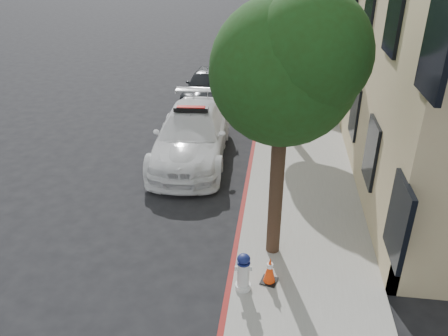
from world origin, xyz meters
name	(u,v)px	position (x,y,z in m)	size (l,w,h in m)	color
ground	(170,201)	(0.00, 0.00, 0.00)	(120.00, 120.00, 0.00)	black
sidewalk	(296,94)	(3.60, 10.00, 0.07)	(3.20, 50.00, 0.15)	gray
curb_strip	(263,93)	(2.06, 10.00, 0.07)	(0.12, 50.00, 0.15)	maroon
tree_near	(285,71)	(2.93, -2.01, 4.27)	(2.92, 2.82, 5.62)	black
tree_mid	(287,15)	(2.93, 5.99, 4.16)	(2.77, 2.64, 5.43)	black
police_car	(192,134)	(0.09, 2.83, 0.82)	(2.60, 5.72, 1.78)	white
parked_car_mid	(208,84)	(-0.39, 8.81, 0.73)	(1.72, 4.27, 1.45)	black
parked_car_far	(253,48)	(1.06, 16.63, 0.78)	(1.65, 4.72, 1.56)	black
fire_hydrant	(243,272)	(2.35, -3.34, 0.56)	(0.35, 0.32, 0.84)	silver
traffic_cone	(270,270)	(2.87, -3.07, 0.45)	(0.39, 0.39, 0.61)	black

